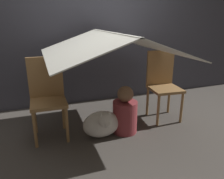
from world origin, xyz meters
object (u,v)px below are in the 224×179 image
at_px(chair_left, 48,95).
at_px(chair_right, 163,82).
at_px(person_front, 125,113).
at_px(dog, 102,124).

xyz_separation_m(chair_left, chair_right, (1.58, -0.00, 0.00)).
bearing_deg(chair_left, chair_right, 0.46).
bearing_deg(person_front, chair_left, 164.64).
bearing_deg(chair_right, dog, -159.13).
bearing_deg(dog, person_front, 8.21).
bearing_deg(dog, chair_right, 16.38).
distance_m(chair_left, person_front, 0.97).
distance_m(chair_right, dog, 1.10).
xyz_separation_m(chair_left, person_front, (0.90, -0.25, -0.27)).
distance_m(chair_right, person_front, 0.77).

